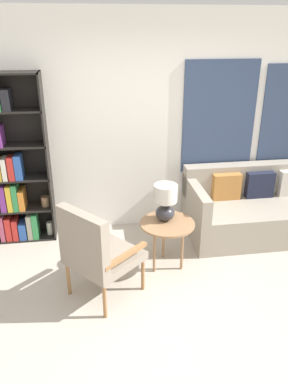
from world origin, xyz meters
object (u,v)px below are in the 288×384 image
object	(u,v)px
bookshelf	(9,169)
couch	(262,209)
armchair	(95,249)
table_lamp	(165,201)
side_table	(167,227)

from	to	relation	value
bookshelf	couch	xyz separation A→B (m)	(3.11, -0.28, -0.61)
armchair	table_lamp	world-z (taller)	armchair
armchair	couch	bearing A→B (deg)	25.52
couch	side_table	bearing A→B (deg)	-156.68
bookshelf	side_table	world-z (taller)	bookshelf
bookshelf	table_lamp	xyz separation A→B (m)	(1.72, -0.81, -0.15)
couch	side_table	xyz separation A→B (m)	(-1.37, -0.59, 0.18)
table_lamp	bookshelf	bearing A→B (deg)	154.91
armchair	couch	xyz separation A→B (m)	(2.16, 1.03, -0.25)
table_lamp	armchair	bearing A→B (deg)	-146.76
bookshelf	couch	distance (m)	3.18
couch	bookshelf	bearing A→B (deg)	174.80
bookshelf	armchair	world-z (taller)	bookshelf
couch	table_lamp	distance (m)	1.55
side_table	table_lamp	xyz separation A→B (m)	(-0.01, 0.07, 0.28)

